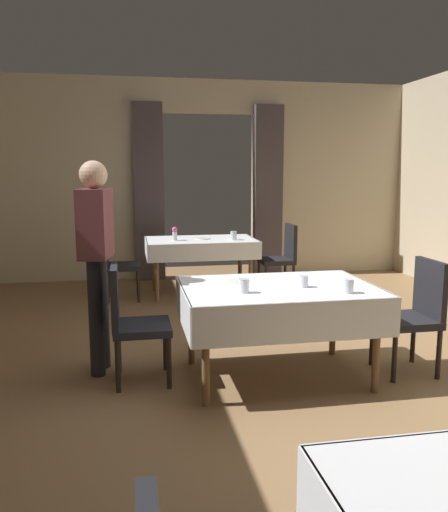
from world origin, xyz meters
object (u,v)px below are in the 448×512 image
(chair_far_right, at_px, (282,255))
(plate_far_c, at_px, (203,239))
(glass_mid_a, at_px, (348,286))
(chair_far_left, at_px, (116,260))
(glass_far_b, at_px, (234,236))
(chair_mid_left, at_px, (131,318))
(flower_vase_far, at_px, (175,233))
(dining_table_mid, at_px, (278,297))
(dining_table_far, at_px, (201,246))
(plate_mid_b, at_px, (238,281))
(glass_mid_c, at_px, (304,281))
(glass_mid_d, at_px, (244,286))
(person_waiter_by_doorway, at_px, (96,249))
(chair_mid_right, at_px, (416,311))

(chair_far_right, bearing_deg, plate_far_c, 177.37)
(glass_mid_a, xyz_separation_m, plate_far_c, (-0.61, 3.26, -0.05))
(chair_far_left, xyz_separation_m, glass_far_b, (1.52, -0.07, 0.29))
(chair_mid_left, height_order, flower_vase_far, chair_mid_left)
(dining_table_mid, height_order, dining_table_far, same)
(chair_far_left, xyz_separation_m, flower_vase_far, (0.76, 0.03, 0.33))
(chair_mid_left, xyz_separation_m, glass_mid_a, (1.57, -0.45, 0.29))
(glass_far_b, bearing_deg, plate_mid_b, -100.74)
(dining_table_mid, distance_m, glass_mid_c, 0.24)
(glass_mid_c, distance_m, glass_far_b, 2.84)
(plate_mid_b, xyz_separation_m, glass_mid_c, (0.46, -0.31, 0.04))
(glass_mid_a, relative_size, flower_vase_far, 0.59)
(dining_table_mid, distance_m, plate_far_c, 2.93)
(flower_vase_far, bearing_deg, glass_mid_c, -75.94)
(dining_table_mid, distance_m, glass_mid_d, 0.39)
(chair_far_right, height_order, glass_mid_d, chair_far_right)
(dining_table_far, distance_m, flower_vase_far, 0.40)
(glass_mid_c, relative_size, person_waiter_by_doorway, 0.05)
(glass_mid_d, bearing_deg, dining_table_mid, 30.44)
(dining_table_far, relative_size, glass_mid_d, 13.60)
(plate_mid_b, bearing_deg, glass_mid_a, -38.01)
(glass_mid_c, xyz_separation_m, flower_vase_far, (-0.73, 2.93, 0.05))
(chair_far_left, bearing_deg, dining_table_mid, -65.07)
(plate_mid_b, relative_size, glass_mid_c, 2.06)
(chair_far_left, bearing_deg, flower_vase_far, 1.99)
(chair_mid_right, xyz_separation_m, glass_mid_d, (-1.46, -0.10, 0.29))
(plate_far_c, bearing_deg, glass_far_b, -23.97)
(person_waiter_by_doorway, bearing_deg, glass_mid_c, -16.63)
(flower_vase_far, bearing_deg, glass_mid_d, -85.50)
(chair_mid_left, bearing_deg, glass_mid_c, -8.70)
(dining_table_mid, height_order, glass_mid_d, glass_mid_d)
(chair_mid_right, bearing_deg, dining_table_mid, 175.93)
(glass_mid_c, height_order, flower_vase_far, flower_vase_far)
(glass_mid_a, height_order, plate_far_c, glass_mid_a)
(chair_mid_right, xyz_separation_m, plate_far_c, (-1.32, 3.01, 0.24))
(chair_far_right, xyz_separation_m, glass_mid_d, (-1.22, -3.06, 0.29))
(plate_mid_b, distance_m, glass_far_b, 2.58)
(chair_mid_right, bearing_deg, chair_far_right, 94.63)
(chair_mid_left, relative_size, glass_mid_a, 8.83)
(flower_vase_far, distance_m, glass_far_b, 0.77)
(plate_mid_b, distance_m, flower_vase_far, 2.64)
(plate_mid_b, bearing_deg, chair_far_left, 111.71)
(chair_mid_right, bearing_deg, flower_vase_far, 120.06)
(person_waiter_by_doorway, bearing_deg, chair_mid_right, -10.50)
(plate_mid_b, relative_size, glass_far_b, 1.64)
(glass_mid_d, distance_m, person_waiter_by_doorway, 1.25)
(chair_mid_right, xyz_separation_m, glass_mid_a, (-0.71, -0.25, 0.29))
(flower_vase_far, bearing_deg, glass_mid_a, -72.74)
(plate_mid_b, bearing_deg, chair_mid_right, -12.14)
(chair_mid_left, relative_size, plate_far_c, 4.85)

